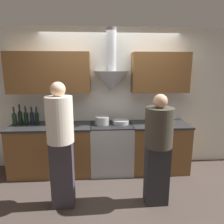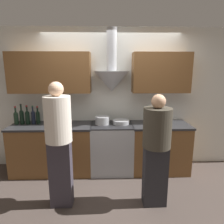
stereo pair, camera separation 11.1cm
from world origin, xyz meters
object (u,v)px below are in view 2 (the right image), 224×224
at_px(wine_bottle_4, 38,117).
at_px(person_foreground_left, 59,140).
at_px(wine_bottle_0, 16,117).
at_px(wine_bottle_3, 33,117).
at_px(mixing_bowl, 121,122).
at_px(saucepan, 161,123).
at_px(stove_range, 112,148).
at_px(orange_fruit, 152,121).
at_px(wine_bottle_1, 22,116).
at_px(person_foreground_right, 156,147).
at_px(wine_bottle_2, 27,117).
at_px(stock_pot, 102,120).

relative_size(wine_bottle_4, person_foreground_left, 0.19).
xyz_separation_m(wine_bottle_0, wine_bottle_3, (0.30, 0.02, 0.01)).
bearing_deg(mixing_bowl, saucepan, -12.86).
distance_m(stove_range, orange_fruit, 0.88).
xyz_separation_m(wine_bottle_3, person_foreground_left, (0.69, -1.03, -0.08)).
height_order(wine_bottle_1, person_foreground_right, person_foreground_right).
height_order(wine_bottle_3, mixing_bowl, wine_bottle_3).
height_order(wine_bottle_3, saucepan, wine_bottle_3).
relative_size(stove_range, saucepan, 6.04).
xyz_separation_m(stove_range, wine_bottle_1, (-1.62, 0.08, 0.59)).
bearing_deg(wine_bottle_3, mixing_bowl, -1.93).
relative_size(mixing_bowl, person_foreground_right, 0.19).
relative_size(wine_bottle_0, wine_bottle_2, 0.97).
bearing_deg(wine_bottle_0, person_foreground_left, -45.58).
height_order(wine_bottle_4, person_foreground_right, person_foreground_right).
relative_size(stove_range, person_foreground_left, 0.52).
bearing_deg(stock_pot, wine_bottle_2, 178.06).
bearing_deg(wine_bottle_1, stock_pot, -2.02).
height_order(wine_bottle_1, orange_fruit, wine_bottle_1).
bearing_deg(wine_bottle_3, wine_bottle_0, -176.98).
distance_m(wine_bottle_3, wine_bottle_4, 0.08).
xyz_separation_m(wine_bottle_2, wine_bottle_3, (0.10, 0.01, -0.00)).
distance_m(wine_bottle_2, wine_bottle_3, 0.10).
height_order(stove_range, orange_fruit, orange_fruit).
distance_m(stock_pot, orange_fruit, 0.90).
distance_m(mixing_bowl, saucepan, 0.70).
bearing_deg(person_foreground_left, saucepan, 27.53).
bearing_deg(wine_bottle_4, stock_pot, -2.96).
bearing_deg(mixing_bowl, orange_fruit, 1.92).
bearing_deg(wine_bottle_2, wine_bottle_4, 4.70).
height_order(wine_bottle_4, orange_fruit, wine_bottle_4).
xyz_separation_m(wine_bottle_0, orange_fruit, (2.45, -0.02, -0.09)).
distance_m(wine_bottle_1, orange_fruit, 2.35).
distance_m(stove_range, saucepan, 0.99).
xyz_separation_m(wine_bottle_1, person_foreground_left, (0.89, -1.02, -0.09)).
xyz_separation_m(person_foreground_left, person_foreground_right, (1.29, -0.02, -0.10)).
bearing_deg(stock_pot, stove_range, -8.51).
xyz_separation_m(wine_bottle_1, orange_fruit, (2.35, -0.03, -0.11)).
relative_size(saucepan, person_foreground_right, 0.09).
bearing_deg(stove_range, stock_pot, 171.49).
xyz_separation_m(stove_range, wine_bottle_0, (-1.71, 0.07, 0.57)).
relative_size(stock_pot, person_foreground_right, 0.17).
bearing_deg(saucepan, wine_bottle_0, 175.69).
xyz_separation_m(wine_bottle_3, stock_pot, (1.25, -0.06, -0.06)).
relative_size(orange_fruit, person_foreground_right, 0.05).
relative_size(wine_bottle_3, wine_bottle_4, 1.02).
bearing_deg(orange_fruit, mixing_bowl, -178.08).
relative_size(wine_bottle_1, wine_bottle_4, 1.14).
distance_m(stove_range, wine_bottle_1, 1.72).
distance_m(mixing_bowl, orange_fruit, 0.57).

